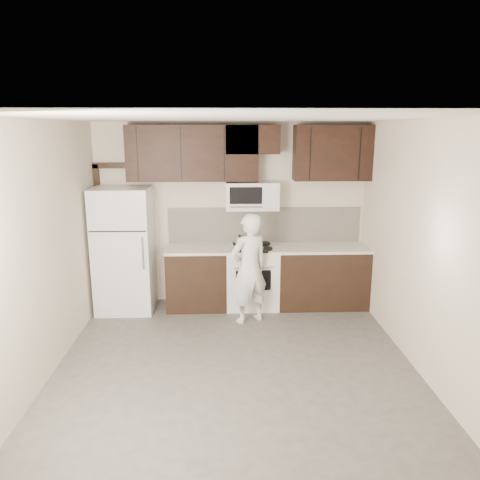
{
  "coord_description": "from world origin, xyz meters",
  "views": [
    {
      "loc": [
        -0.12,
        -4.68,
        2.6
      ],
      "look_at": [
        0.08,
        0.9,
        1.27
      ],
      "focal_mm": 35.0,
      "sensor_mm": 36.0,
      "label": 1
    }
  ],
  "objects": [
    {
      "name": "backsplash",
      "position": [
        0.5,
        2.24,
        1.18
      ],
      "size": [
        2.9,
        0.02,
        0.54
      ],
      "primitive_type": "cube",
      "color": "beige",
      "rests_on": "counter_run"
    },
    {
      "name": "ceiling",
      "position": [
        0.0,
        0.0,
        2.7
      ],
      "size": [
        4.5,
        4.5,
        0.0
      ],
      "primitive_type": "plane",
      "rotation": [
        3.14,
        0.0,
        0.0
      ],
      "color": "white",
      "rests_on": "back_wall"
    },
    {
      "name": "stove",
      "position": [
        0.3,
        1.94,
        0.46
      ],
      "size": [
        0.76,
        0.66,
        0.94
      ],
      "color": "silver",
      "rests_on": "floor"
    },
    {
      "name": "counter_run",
      "position": [
        0.6,
        1.94,
        0.46
      ],
      "size": [
        2.95,
        0.64,
        0.91
      ],
      "color": "black",
      "rests_on": "floor"
    },
    {
      "name": "saucepan",
      "position": [
        0.12,
        2.09,
        0.97
      ],
      "size": [
        0.28,
        0.16,
        0.16
      ],
      "color": "silver",
      "rests_on": "stove"
    },
    {
      "name": "person",
      "position": [
        0.22,
        1.36,
        0.76
      ],
      "size": [
        0.66,
        0.58,
        1.52
      ],
      "primitive_type": "imported",
      "rotation": [
        0.0,
        0.0,
        3.64
      ],
      "color": "silver",
      "rests_on": "floor"
    },
    {
      "name": "refrigerator",
      "position": [
        -1.55,
        1.89,
        0.9
      ],
      "size": [
        0.8,
        0.76,
        1.8
      ],
      "color": "silver",
      "rests_on": "floor"
    },
    {
      "name": "floor",
      "position": [
        0.0,
        0.0,
        0.0
      ],
      "size": [
        4.5,
        4.5,
        0.0
      ],
      "primitive_type": "plane",
      "color": "#4B4947",
      "rests_on": "ground"
    },
    {
      "name": "upper_cabinets",
      "position": [
        0.21,
        2.08,
        2.28
      ],
      "size": [
        3.48,
        0.35,
        0.78
      ],
      "color": "black",
      "rests_on": "back_wall"
    },
    {
      "name": "door_trim",
      "position": [
        -1.92,
        2.21,
        1.25
      ],
      "size": [
        0.5,
        0.08,
        2.12
      ],
      "color": "black",
      "rests_on": "floor"
    },
    {
      "name": "back_wall",
      "position": [
        0.0,
        2.25,
        1.35
      ],
      "size": [
        4.0,
        0.0,
        4.0
      ],
      "primitive_type": "plane",
      "rotation": [
        1.57,
        0.0,
        0.0
      ],
      "color": "beige",
      "rests_on": "ground"
    },
    {
      "name": "pizza",
      "position": [
        0.3,
        1.77,
        0.94
      ],
      "size": [
        0.32,
        0.32,
        0.02
      ],
      "primitive_type": "cylinder",
      "rotation": [
        0.0,
        0.0,
        -0.1
      ],
      "color": "tan",
      "rests_on": "baking_tray"
    },
    {
      "name": "microwave",
      "position": [
        0.3,
        2.06,
        1.65
      ],
      "size": [
        0.76,
        0.42,
        0.4
      ],
      "color": "silver",
      "rests_on": "upper_cabinets"
    },
    {
      "name": "baking_tray",
      "position": [
        0.3,
        1.77,
        0.92
      ],
      "size": [
        0.46,
        0.37,
        0.02
      ],
      "primitive_type": "cube",
      "rotation": [
        0.0,
        0.0,
        -0.1
      ],
      "color": "black",
      "rests_on": "counter_run"
    }
  ]
}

